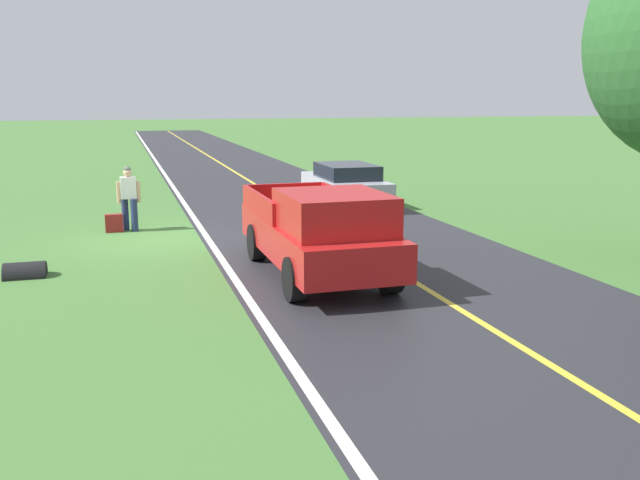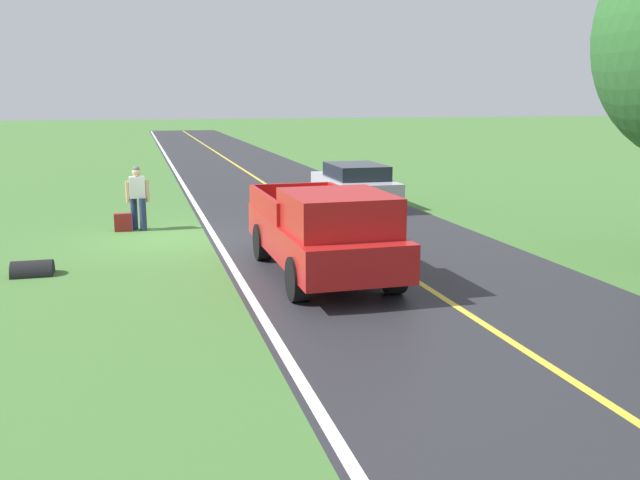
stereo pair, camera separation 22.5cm
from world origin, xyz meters
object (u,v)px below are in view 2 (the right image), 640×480
(sedan_near_oncoming, at_px, (355,184))
(suitcase_carried, at_px, (123,222))
(hitchhiker_walking, at_px, (137,194))
(pickup_truck_passing, at_px, (325,230))

(sedan_near_oncoming, bearing_deg, suitcase_carried, 18.80)
(hitchhiker_walking, bearing_deg, suitcase_carried, 13.06)
(suitcase_carried, distance_m, pickup_truck_passing, 7.31)
(hitchhiker_walking, xyz_separation_m, suitcase_carried, (0.42, 0.10, -0.74))
(suitcase_carried, relative_size, pickup_truck_passing, 0.09)
(pickup_truck_passing, bearing_deg, hitchhiker_walking, -60.40)
(hitchhiker_walking, bearing_deg, sedan_near_oncoming, -160.87)
(hitchhiker_walking, distance_m, pickup_truck_passing, 7.14)
(hitchhiker_walking, relative_size, pickup_truck_passing, 0.32)
(suitcase_carried, distance_m, sedan_near_oncoming, 7.79)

